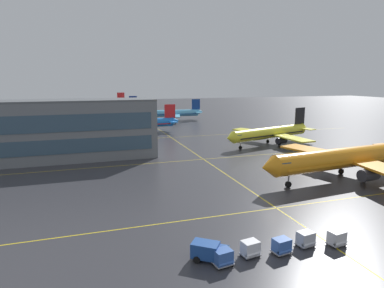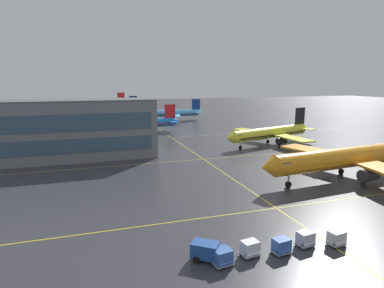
% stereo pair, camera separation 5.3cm
% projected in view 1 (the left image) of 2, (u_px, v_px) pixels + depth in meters
% --- Properties ---
extents(ground_plane, '(600.00, 600.00, 0.00)m').
position_uv_depth(ground_plane, '(270.00, 204.00, 53.67)').
color(ground_plane, '#333338').
extents(airliner_front_gate, '(41.47, 35.63, 12.89)m').
position_uv_depth(airliner_front_gate, '(348.00, 158.00, 66.49)').
color(airliner_front_gate, orange).
rests_on(airliner_front_gate, ground).
extents(airliner_second_row, '(34.84, 29.71, 11.01)m').
position_uv_depth(airliner_second_row, '(271.00, 133.00, 101.81)').
color(airliner_second_row, yellow).
rests_on(airliner_second_row, ground).
extents(airliner_third_row, '(33.91, 29.35, 10.57)m').
position_uv_depth(airliner_third_row, '(137.00, 123.00, 124.99)').
color(airliner_third_row, blue).
rests_on(airliner_third_row, ground).
extents(airliner_far_left_stand, '(33.56, 28.92, 10.44)m').
position_uv_depth(airliner_far_left_stand, '(171.00, 113.00, 163.25)').
color(airliner_far_left_stand, '#5BB7E5').
rests_on(airliner_far_left_stand, ground).
extents(airliner_far_right_stand, '(35.16, 30.07, 10.93)m').
position_uv_depth(airliner_far_right_stand, '(109.00, 109.00, 186.00)').
color(airliner_far_right_stand, white).
rests_on(airliner_far_right_stand, ground).
extents(airliner_distant_taxiway, '(37.64, 31.98, 11.76)m').
position_uv_depth(airliner_distant_taxiway, '(99.00, 104.00, 216.17)').
color(airliner_distant_taxiway, white).
rests_on(airliner_distant_taxiway, ground).
extents(taxiway_markings, '(151.15, 112.65, 0.01)m').
position_uv_depth(taxiway_markings, '(204.00, 159.00, 83.68)').
color(taxiway_markings, yellow).
rests_on(taxiway_markings, ground).
extents(service_truck_red_van, '(4.39, 3.94, 2.10)m').
position_uv_depth(service_truck_red_van, '(210.00, 251.00, 36.49)').
color(service_truck_red_van, '#1E4793').
rests_on(service_truck_red_van, ground).
extents(baggage_cart_row_leftmost, '(2.84, 1.95, 1.86)m').
position_uv_depth(baggage_cart_row_leftmost, '(223.00, 257.00, 35.55)').
color(baggage_cart_row_leftmost, '#99999E').
rests_on(baggage_cart_row_leftmost, ground).
extents(baggage_cart_row_second, '(2.84, 1.95, 1.86)m').
position_uv_depth(baggage_cart_row_second, '(250.00, 248.00, 37.46)').
color(baggage_cart_row_second, '#99999E').
rests_on(baggage_cart_row_second, ground).
extents(baggage_cart_row_middle, '(2.84, 1.95, 1.86)m').
position_uv_depth(baggage_cart_row_middle, '(282.00, 246.00, 38.04)').
color(baggage_cart_row_middle, '#99999E').
rests_on(baggage_cart_row_middle, ground).
extents(baggage_cart_row_fourth, '(2.84, 1.95, 1.86)m').
position_uv_depth(baggage_cart_row_fourth, '(306.00, 239.00, 39.73)').
color(baggage_cart_row_fourth, '#99999E').
rests_on(baggage_cart_row_fourth, ground).
extents(baggage_cart_row_fifth, '(2.84, 1.95, 1.86)m').
position_uv_depth(baggage_cart_row_fifth, '(337.00, 238.00, 39.92)').
color(baggage_cart_row_fifth, '#99999E').
rests_on(baggage_cart_row_fifth, ground).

